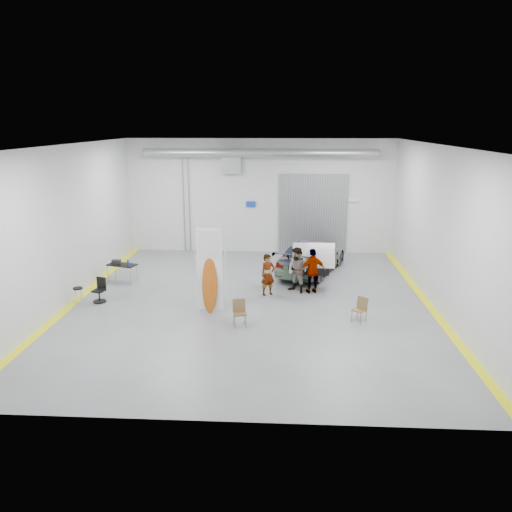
# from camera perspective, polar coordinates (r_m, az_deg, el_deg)

# --- Properties ---
(ground) EXTENTS (16.00, 16.00, 0.00)m
(ground) POSITION_cam_1_polar(r_m,az_deg,el_deg) (19.49, -0.63, -5.36)
(ground) COLOR slate
(ground) RESTS_ON ground
(room_shell) EXTENTS (14.02, 16.18, 6.01)m
(room_shell) POSITION_cam_1_polar(r_m,az_deg,el_deg) (20.65, 0.41, 7.49)
(room_shell) COLOR silver
(room_shell) RESTS_ON ground
(sedan_car) EXTENTS (3.87, 5.56, 1.49)m
(sedan_car) POSITION_cam_1_polar(r_m,az_deg,el_deg) (23.38, 6.30, -0.04)
(sedan_car) COLOR silver
(sedan_car) RESTS_ON ground
(person_a) EXTENTS (0.74, 0.67, 1.71)m
(person_a) POSITION_cam_1_polar(r_m,az_deg,el_deg) (20.10, 1.36, -2.15)
(person_a) COLOR #8F5D4E
(person_a) RESTS_ON ground
(person_b) EXTENTS (1.16, 1.14, 1.89)m
(person_b) POSITION_cam_1_polar(r_m,az_deg,el_deg) (20.43, 4.77, -1.64)
(person_b) COLOR slate
(person_b) RESTS_ON ground
(person_c) EXTENTS (1.17, 0.76, 1.87)m
(person_c) POSITION_cam_1_polar(r_m,az_deg,el_deg) (20.45, 6.51, -1.71)
(person_c) COLOR #955731
(person_c) RESTS_ON ground
(surfboard_display) EXTENTS (0.95, 0.31, 3.36)m
(surfboard_display) POSITION_cam_1_polar(r_m,az_deg,el_deg) (18.18, -5.25, -2.41)
(surfboard_display) COLOR white
(surfboard_display) RESTS_ON ground
(folding_chair_near) EXTENTS (0.52, 0.54, 0.93)m
(folding_chair_near) POSITION_cam_1_polar(r_m,az_deg,el_deg) (17.22, -1.86, -7.15)
(folding_chair_near) COLOR brown
(folding_chair_near) RESTS_ON ground
(folding_chair_far) EXTENTS (0.58, 0.65, 0.88)m
(folding_chair_far) POSITION_cam_1_polar(r_m,az_deg,el_deg) (17.96, 11.69, -6.57)
(folding_chair_far) COLOR brown
(folding_chair_far) RESTS_ON ground
(shop_stool) EXTENTS (0.38, 0.38, 0.74)m
(shop_stool) POSITION_cam_1_polar(r_m,az_deg,el_deg) (20.19, -19.61, -4.43)
(shop_stool) COLOR black
(shop_stool) RESTS_ON ground
(work_table) EXTENTS (1.38, 0.96, 1.02)m
(work_table) POSITION_cam_1_polar(r_m,az_deg,el_deg) (22.59, -15.23, -0.92)
(work_table) COLOR gray
(work_table) RESTS_ON ground
(office_chair) EXTENTS (0.51, 0.53, 0.95)m
(office_chair) POSITION_cam_1_polar(r_m,az_deg,el_deg) (20.40, -17.45, -3.89)
(office_chair) COLOR black
(office_chair) RESTS_ON ground
(trunk_lid) EXTENTS (1.74, 1.06, 0.04)m
(trunk_lid) POSITION_cam_1_polar(r_m,az_deg,el_deg) (20.94, 6.68, 0.34)
(trunk_lid) COLOR silver
(trunk_lid) RESTS_ON sedan_car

